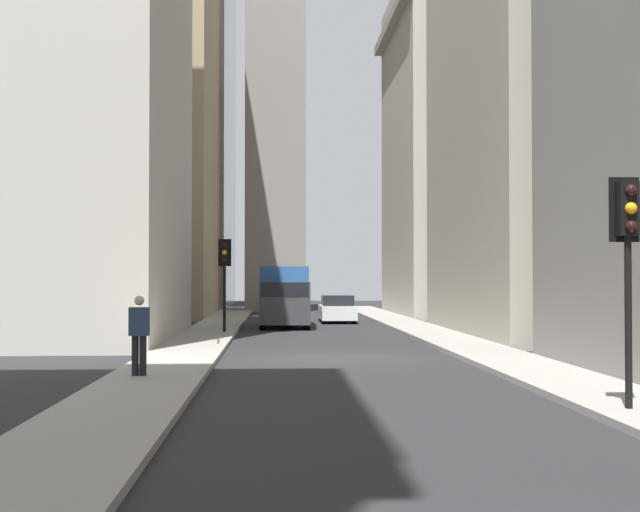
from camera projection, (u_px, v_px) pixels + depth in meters
name	position (u px, v px, depth m)	size (l,w,h in m)	color
ground_plane	(338.00, 358.00, 27.04)	(135.00, 135.00, 0.00)	#262628
sidewalk_right	(181.00, 356.00, 26.83)	(90.00, 2.20, 0.14)	gray
sidewalk_left	(492.00, 355.00, 27.26)	(90.00, 2.20, 0.14)	gray
building_left_far	(475.00, 151.00, 58.10)	(15.04, 10.50, 20.36)	#B7B2A5
building_right_far	(134.00, 101.00, 58.32)	(17.93, 10.50, 26.70)	#9E8966
church_spire	(275.00, 8.00, 66.13)	(4.57, 4.57, 40.88)	gray
delivery_truck	(284.00, 296.00, 44.08)	(6.46, 2.25, 2.84)	#285699
sedan_white	(337.00, 310.00, 48.59)	(4.30, 1.78, 1.42)	silver
traffic_light_foreground	(628.00, 238.00, 15.68)	(0.43, 0.52, 3.88)	black
traffic_light_midblock	(225.00, 264.00, 37.78)	(0.43, 0.52, 3.75)	black
pedestrian	(139.00, 332.00, 20.86)	(0.26, 0.44, 1.78)	black
discarded_bottle	(218.00, 340.00, 31.06)	(0.07, 0.07, 0.27)	brown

